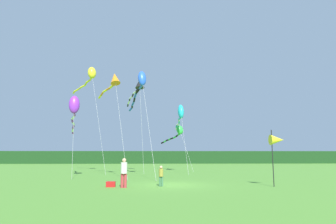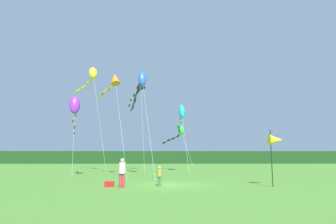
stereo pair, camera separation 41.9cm
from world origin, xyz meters
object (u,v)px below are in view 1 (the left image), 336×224
kite_yellow (90,75)px  kite_orange (114,80)px  person_adult (124,171)px  person_child (161,175)px  kite_blue (140,84)px  kite_black (138,86)px  kite_purple (74,108)px  cooler_box (111,184)px  kite_green (178,132)px  banner_flag_pole (277,140)px  kite_cyan (180,113)px

kite_yellow → kite_orange: 7.38m
person_adult → kite_orange: bearing=104.0°
person_child → kite_blue: 11.79m
kite_black → kite_purple: kite_black is taller
cooler_box → kite_yellow: (-4.81, 13.86, 11.01)m
kite_green → kite_orange: (-6.81, -9.51, 4.14)m
kite_blue → kite_yellow: bearing=138.9°
person_child → kite_blue: bearing=103.2°
cooler_box → kite_black: bearing=87.4°
person_child → kite_purple: (-8.04, 7.62, 5.60)m
banner_flag_pole → person_adult: bearing=-178.5°
cooler_box → banner_flag_pole: size_ratio=0.16×
kite_orange → kite_cyan: bearing=44.6°
kite_black → cooler_box: bearing=-92.6°
person_adult → kite_purple: bearing=124.2°
kite_blue → banner_flag_pole: bearing=-42.4°
banner_flag_pole → kite_black: kite_black is taller
person_adult → kite_green: kite_green is taller
kite_black → kite_green: bearing=24.9°
kite_black → kite_purple: (-5.48, -7.16, -3.85)m
person_child → kite_purple: 12.41m
kite_orange → banner_flag_pole: bearing=-33.6°
person_adult → kite_blue: 11.98m
person_adult → kite_black: size_ratio=0.17×
kite_black → kite_yellow: bearing=-168.0°
kite_cyan → kite_yellow: kite_yellow is taller
banner_flag_pole → kite_black: size_ratio=0.34×
kite_black → kite_purple: bearing=-127.4°
cooler_box → kite_green: bearing=72.0°
kite_blue → kite_yellow: kite_yellow is taller
cooler_box → kite_blue: size_ratio=0.06×
kite_blue → kite_green: size_ratio=1.74×
person_child → cooler_box: 3.29m
banner_flag_pole → kite_orange: 15.73m
kite_purple → kite_blue: bearing=6.4°
banner_flag_pole → kite_purple: size_ratio=0.48×
kite_blue → kite_cyan: (4.45, 6.10, -2.00)m
kite_purple → kite_green: bearing=42.2°
person_adult → kite_blue: size_ratio=0.18×
person_adult → kite_green: size_ratio=0.31×
kite_orange → kite_yellow: bearing=120.9°
kite_cyan → kite_orange: bearing=-135.4°
person_child → kite_green: bearing=82.0°
kite_cyan → kite_blue: bearing=-126.1°
person_adult → kite_orange: size_ratio=0.19×
banner_flag_pole → kite_orange: bearing=146.4°
kite_cyan → kite_purple: 12.55m
kite_purple → cooler_box: bearing=-58.6°
kite_cyan → kite_purple: kite_cyan is taller
cooler_box → banner_flag_pole: banner_flag_pole is taller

